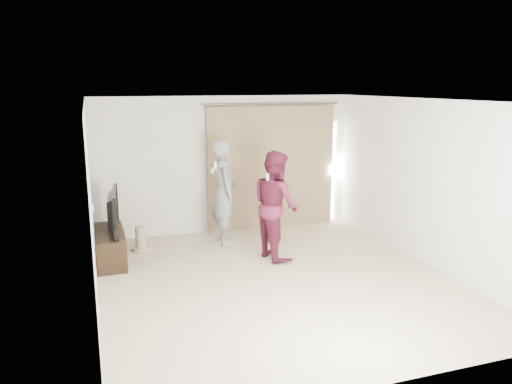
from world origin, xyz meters
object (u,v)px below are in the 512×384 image
tv (108,211)px  person_woman (276,205)px  tv_console (110,246)px  person_man (224,192)px

tv → person_woman: bearing=-100.0°
tv_console → person_woman: (2.60, -0.65, 0.64)m
tv_console → tv: tv is taller
tv → tv_console: bearing=0.0°
tv → person_man: size_ratio=0.62×
tv_console → person_woman: size_ratio=0.73×
tv_console → person_man: person_man is taller
tv_console → person_man: 2.15m
tv → person_woman: person_woman is taller
tv_console → person_man: bearing=9.5°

